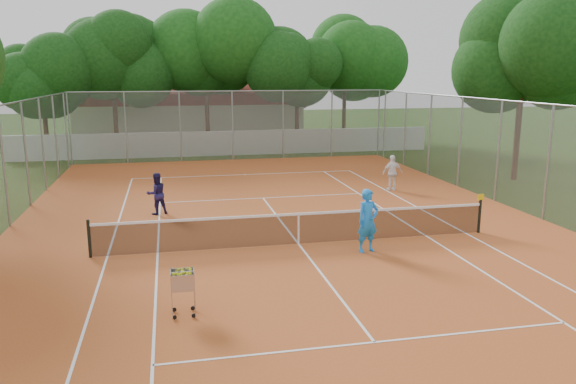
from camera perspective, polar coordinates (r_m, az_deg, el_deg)
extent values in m
plane|color=#1D380F|center=(16.88, 1.07, -5.37)|extent=(120.00, 120.00, 0.00)
cube|color=#B35422|center=(16.87, 1.07, -5.33)|extent=(18.00, 34.00, 0.02)
cube|color=white|center=(16.87, 1.07, -5.29)|extent=(10.98, 23.78, 0.01)
cube|color=black|center=(16.73, 1.07, -3.70)|extent=(11.88, 0.10, 0.98)
cube|color=slate|center=(16.39, 1.09, 1.32)|extent=(18.00, 34.00, 4.00)
cube|color=silver|center=(35.14, -5.98, 4.97)|extent=(26.00, 0.30, 1.50)
cube|color=beige|center=(44.80, -9.99, 8.24)|extent=(16.40, 9.00, 4.40)
cube|color=black|center=(37.86, -6.62, 11.91)|extent=(29.00, 19.00, 10.00)
imported|color=#1B81E7|center=(16.09, 8.11, -2.90)|extent=(0.75, 0.59, 1.82)
imported|color=#211A50|center=(20.74, -13.21, -0.17)|extent=(0.89, 0.80, 1.51)
imported|color=white|center=(24.73, 10.57, 1.94)|extent=(0.92, 0.41, 1.55)
cube|color=#BBBCC3|center=(12.15, -10.62, -9.90)|extent=(0.55, 0.55, 1.06)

